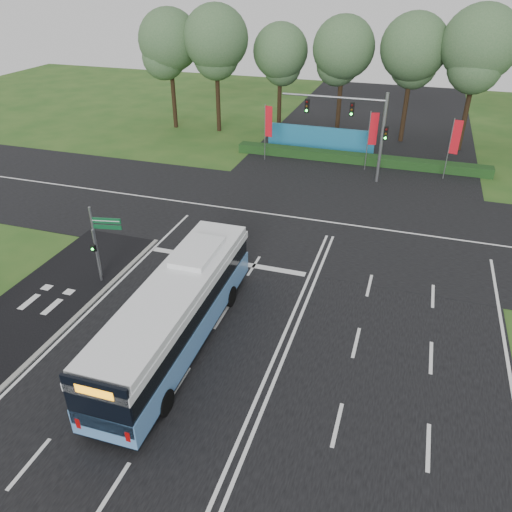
# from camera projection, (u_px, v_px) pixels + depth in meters

# --- Properties ---
(ground) EXTENTS (120.00, 120.00, 0.00)m
(ground) POSITION_uv_depth(u_px,v_px,m) (287.00, 329.00, 23.82)
(ground) COLOR #26501A
(ground) RESTS_ON ground
(road_main) EXTENTS (20.00, 120.00, 0.04)m
(road_main) POSITION_uv_depth(u_px,v_px,m) (287.00, 329.00, 23.81)
(road_main) COLOR black
(road_main) RESTS_ON ground
(road_cross) EXTENTS (120.00, 14.00, 0.05)m
(road_cross) POSITION_uv_depth(u_px,v_px,m) (332.00, 223.00, 33.68)
(road_cross) COLOR black
(road_cross) RESTS_ON ground
(bike_path) EXTENTS (5.00, 18.00, 0.06)m
(bike_path) POSITION_uv_depth(u_px,v_px,m) (27.00, 316.00, 24.68)
(bike_path) COLOR black
(bike_path) RESTS_ON ground
(kerb_strip) EXTENTS (0.25, 18.00, 0.12)m
(kerb_strip) POSITION_uv_depth(u_px,v_px,m) (68.00, 325.00, 24.02)
(kerb_strip) COLOR gray
(kerb_strip) RESTS_ON ground
(city_bus) EXTENTS (2.85, 12.46, 3.57)m
(city_bus) POSITION_uv_depth(u_px,v_px,m) (177.00, 312.00, 22.03)
(city_bus) COLOR #5588C5
(city_bus) RESTS_ON ground
(pedestrian_signal) EXTENTS (0.28, 0.41, 3.17)m
(pedestrian_signal) POSITION_uv_depth(u_px,v_px,m) (96.00, 254.00, 26.57)
(pedestrian_signal) COLOR gray
(pedestrian_signal) RESTS_ON ground
(street_sign) EXTENTS (1.62, 0.41, 4.23)m
(street_sign) POSITION_uv_depth(u_px,v_px,m) (100.00, 234.00, 26.57)
(street_sign) COLOR gray
(street_sign) RESTS_ON ground
(banner_flag_left) EXTENTS (0.72, 0.21, 4.93)m
(banner_flag_left) POSITION_uv_depth(u_px,v_px,m) (268.00, 125.00, 42.98)
(banner_flag_left) COLOR gray
(banner_flag_left) RESTS_ON ground
(banner_flag_mid) EXTENTS (0.72, 0.21, 4.96)m
(banner_flag_mid) POSITION_uv_depth(u_px,v_px,m) (372.00, 133.00, 40.91)
(banner_flag_mid) COLOR gray
(banner_flag_mid) RESTS_ON ground
(banner_flag_right) EXTENTS (0.72, 0.19, 4.97)m
(banner_flag_right) POSITION_uv_depth(u_px,v_px,m) (454.00, 141.00, 38.94)
(banner_flag_right) COLOR gray
(banner_flag_right) RESTS_ON ground
(traffic_light_gantry) EXTENTS (8.41, 0.28, 7.00)m
(traffic_light_gantry) POSITION_uv_depth(u_px,v_px,m) (360.00, 122.00, 38.28)
(traffic_light_gantry) COLOR gray
(traffic_light_gantry) RESTS_ON ground
(hedge) EXTENTS (22.00, 1.20, 0.80)m
(hedge) POSITION_uv_depth(u_px,v_px,m) (359.00, 159.00, 43.77)
(hedge) COLOR #163613
(hedge) RESTS_ON ground
(blue_hoarding) EXTENTS (10.00, 0.30, 2.20)m
(blue_hoarding) POSITION_uv_depth(u_px,v_px,m) (320.00, 139.00, 46.54)
(blue_hoarding) COLOR #1B6993
(blue_hoarding) RESTS_ON ground
(eucalyptus_row) EXTENTS (52.67, 10.25, 12.61)m
(eucalyptus_row) POSITION_uv_depth(u_px,v_px,m) (406.00, 48.00, 44.63)
(eucalyptus_row) COLOR black
(eucalyptus_row) RESTS_ON ground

